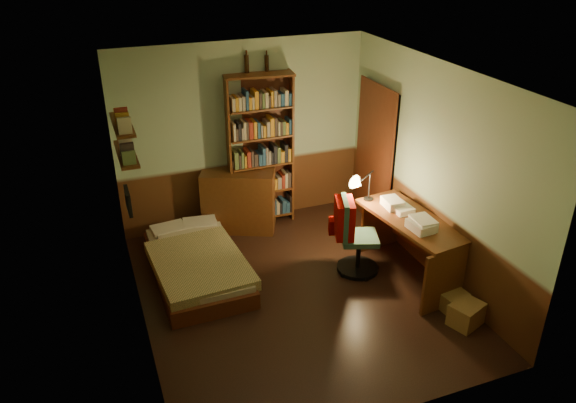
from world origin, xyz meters
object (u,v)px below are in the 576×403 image
object	(u,v)px
dresser	(239,200)
office_chair	(360,231)
bookshelf	(261,152)
cardboard_box_b	(452,300)
desk	(409,247)
mini_stereo	(239,162)
desk_lamp	(370,179)
cardboard_box_a	(466,314)
bed	(196,256)

from	to	relation	value
dresser	office_chair	xyz separation A→B (m)	(1.08, -1.59, 0.13)
bookshelf	cardboard_box_b	size ratio (longest dim) A/B	7.19
desk	mini_stereo	bearing A→B (deg)	119.68
mini_stereo	desk_lamp	size ratio (longest dim) A/B	0.46
mini_stereo	desk_lamp	bearing A→B (deg)	-36.32
mini_stereo	desk_lamp	xyz separation A→B (m)	(1.29, -1.39, 0.13)
desk	cardboard_box_a	world-z (taller)	desk
dresser	cardboard_box_a	bearing A→B (deg)	-36.22
mini_stereo	bed	bearing A→B (deg)	-118.39
dresser	bookshelf	world-z (taller)	bookshelf
cardboard_box_a	cardboard_box_b	distance (m)	0.29
dresser	cardboard_box_b	xyz separation A→B (m)	(1.72, -2.67, -0.34)
bed	office_chair	world-z (taller)	office_chair
desk_lamp	cardboard_box_b	size ratio (longest dim) A/B	1.90
bed	dresser	bearing A→B (deg)	48.53
dresser	desk	size ratio (longest dim) A/B	0.67
bed	desk	bearing A→B (deg)	-21.40
bed	mini_stereo	xyz separation A→B (m)	(0.90, 1.10, 0.68)
mini_stereo	bookshelf	world-z (taller)	bookshelf
cardboard_box_a	cardboard_box_b	size ratio (longest dim) A/B	1.14
bed	mini_stereo	distance (m)	1.58
bed	dresser	xyz separation A→B (m)	(0.84, 0.98, 0.17)
bed	bookshelf	world-z (taller)	bookshelf
office_chair	cardboard_box_a	size ratio (longest dim) A/B	3.33
mini_stereo	cardboard_box_a	distance (m)	3.59
desk_lamp	cardboard_box_b	xyz separation A→B (m)	(0.37, -1.40, -0.98)
desk	cardboard_box_a	xyz separation A→B (m)	(0.09, -1.06, -0.27)
dresser	desk_lamp	bearing A→B (deg)	-19.23
cardboard_box_a	office_chair	bearing A→B (deg)	114.33
office_chair	cardboard_box_a	distance (m)	1.56
mini_stereo	desk	bearing A→B (deg)	-41.75
bed	cardboard_box_b	distance (m)	3.08
cardboard_box_a	mini_stereo	bearing A→B (deg)	117.92
office_chair	cardboard_box_a	xyz separation A→B (m)	(0.62, -1.37, -0.44)
office_chair	desk	bearing A→B (deg)	-10.95
bed	desk_lamp	distance (m)	2.35
mini_stereo	cardboard_box_b	world-z (taller)	mini_stereo
office_chair	dresser	bearing A→B (deg)	143.17
mini_stereo	desk_lamp	world-z (taller)	desk_lamp
mini_stereo	desk	xyz separation A→B (m)	(1.54, -2.02, -0.56)
bookshelf	office_chair	distance (m)	1.89
bookshelf	desk_lamp	xyz separation A→B (m)	(0.98, -1.35, -0.00)
desk	dresser	bearing A→B (deg)	122.54
desk	bookshelf	bearing A→B (deg)	114.30
mini_stereo	office_chair	distance (m)	2.03
dresser	office_chair	size ratio (longest dim) A/B	0.87
bed	cardboard_box_a	size ratio (longest dim) A/B	5.37
bookshelf	office_chair	xyz separation A→B (m)	(0.71, -1.68, -0.51)
dresser	cardboard_box_a	xyz separation A→B (m)	(1.69, -2.96, -0.31)
bookshelf	cardboard_box_b	world-z (taller)	bookshelf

